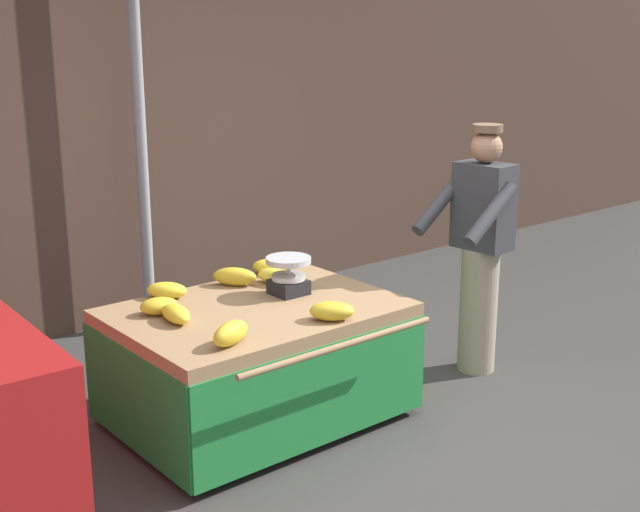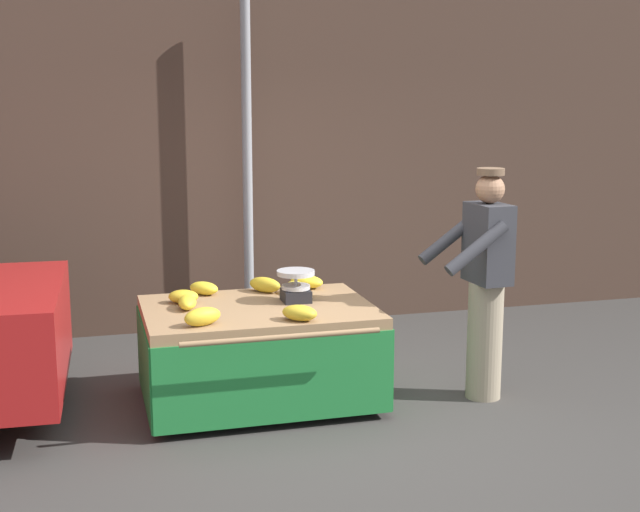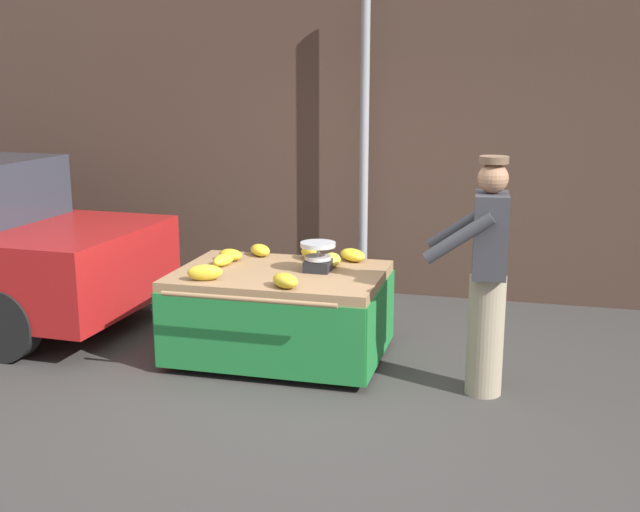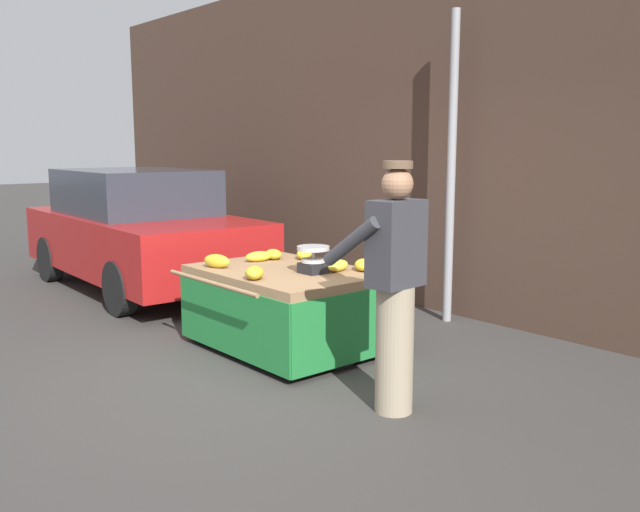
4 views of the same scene
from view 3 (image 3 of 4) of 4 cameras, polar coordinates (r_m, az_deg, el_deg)
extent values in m
plane|color=#383533|center=(5.76, 0.60, -9.98)|extent=(60.00, 60.00, 0.00)
cube|color=#473328|center=(8.16, 5.65, 11.02)|extent=(16.00, 0.24, 3.95)
cylinder|color=gray|center=(7.86, 3.22, 8.00)|extent=(0.09, 0.09, 3.14)
cube|color=#93704C|center=(6.26, -2.94, -1.45)|extent=(1.64, 1.17, 0.08)
cylinder|color=black|center=(6.62, -9.04, -4.07)|extent=(0.05, 0.65, 0.65)
cylinder|color=#B7B7BC|center=(6.63, -9.28, -4.05)|extent=(0.01, 0.12, 0.12)
cylinder|color=black|center=(6.19, 3.65, -5.13)|extent=(0.05, 0.65, 0.65)
cylinder|color=#B7B7BC|center=(6.19, 3.93, -5.15)|extent=(0.01, 0.12, 0.12)
cylinder|color=#4C4742|center=(6.83, -1.63, -3.38)|extent=(0.05, 0.05, 0.65)
cube|color=#1E7233|center=(5.83, -4.64, -6.03)|extent=(1.64, 0.02, 0.59)
cube|color=#1E7233|center=(6.89, -1.45, -2.96)|extent=(1.64, 0.02, 0.59)
cube|color=#1E7233|center=(6.64, -9.68, -3.78)|extent=(0.02, 1.17, 0.59)
cube|color=#1E7233|center=(6.17, 4.39, -4.93)|extent=(0.02, 1.17, 0.59)
cylinder|color=#93704C|center=(5.56, -5.32, -3.15)|extent=(1.31, 0.04, 0.04)
cube|color=black|center=(6.23, -0.15, -0.71)|extent=(0.20, 0.20, 0.09)
cylinder|color=#B7B7BC|center=(6.21, -0.15, 0.19)|extent=(0.02, 0.02, 0.11)
cylinder|color=#B7B7BC|center=(6.19, -0.15, 0.84)|extent=(0.28, 0.28, 0.03)
cylinder|color=#B7B7BC|center=(6.21, -0.15, -0.13)|extent=(0.21, 0.21, 0.03)
ellipsoid|color=gold|center=(6.63, -6.52, 0.09)|extent=(0.26, 0.22, 0.10)
ellipsoid|color=gold|center=(6.01, -8.35, -1.20)|extent=(0.29, 0.21, 0.12)
ellipsoid|color=gold|center=(6.61, -0.67, 0.21)|extent=(0.28, 0.29, 0.12)
ellipsoid|color=yellow|center=(6.58, 2.39, 0.08)|extent=(0.31, 0.31, 0.10)
ellipsoid|color=gold|center=(5.75, -2.54, -1.79)|extent=(0.29, 0.28, 0.11)
ellipsoid|color=yellow|center=(6.78, -4.37, 0.43)|extent=(0.27, 0.28, 0.10)
ellipsoid|color=yellow|center=(6.42, 0.91, -0.25)|extent=(0.21, 0.30, 0.10)
ellipsoid|color=yellow|center=(6.47, -7.02, -0.27)|extent=(0.17, 0.29, 0.10)
cylinder|color=gray|center=(5.75, 11.92, -5.64)|extent=(0.26, 0.26, 0.88)
cube|color=#333338|center=(5.56, 12.27, 1.51)|extent=(0.25, 0.39, 0.58)
sphere|color=#9E7051|center=(5.50, 12.47, 5.54)|extent=(0.21, 0.21, 0.21)
cylinder|color=brown|center=(5.49, 12.53, 6.84)|extent=(0.20, 0.20, 0.05)
cylinder|color=#333338|center=(5.35, 10.04, 1.28)|extent=(0.48, 0.12, 0.37)
cylinder|color=#333338|center=(5.77, 10.12, 2.11)|extent=(0.48, 0.12, 0.37)
cylinder|color=black|center=(8.02, -15.03, -1.53)|extent=(0.61, 0.20, 0.60)
cylinder|color=black|center=(6.80, -21.93, -4.64)|extent=(0.61, 0.20, 0.60)
camera|label=1|loc=(4.93, -53.56, 8.64)|focal=47.17mm
camera|label=2|loc=(3.03, -79.35, 2.24)|focal=48.70mm
camera|label=4|loc=(3.64, 66.84, -1.82)|focal=38.33mm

